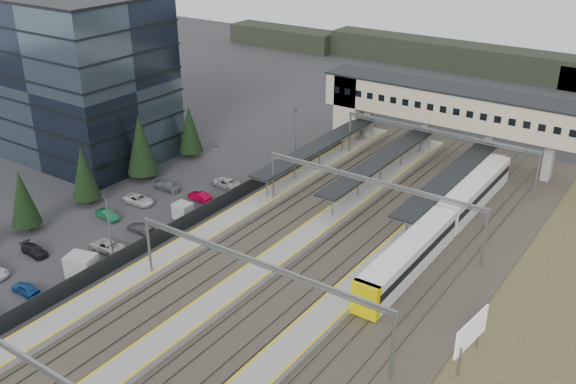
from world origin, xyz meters
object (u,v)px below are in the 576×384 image
Objects in this scene: office_building at (80,77)px; relay_cabin_far at (183,211)px; footbridge at (433,105)px; relay_cabin_near at (82,266)px; train at (444,223)px; billboard at (471,333)px.

office_building is 30.41m from relay_cabin_far.
relay_cabin_near is at bearing -106.57° from footbridge.
office_building is 0.60× the size of footbridge.
relay_cabin_near reaches higher than relay_cabin_far.
train is at bearing 46.45° from relay_cabin_near.
train is at bearing 117.87° from billboard.
footbridge is 1.02× the size of train.
footbridge is at bearing 117.01° from train.
relay_cabin_near is 56.68m from footbridge.
footbridge is 27.71m from train.
billboard is at bearing -62.13° from train.
billboard reaches higher than train.
billboard reaches higher than relay_cabin_near.
relay_cabin_far is 31.97m from train.
billboard is at bearing -8.62° from relay_cabin_far.
relay_cabin_near is 16.08m from relay_cabin_far.
billboard is (22.72, -43.84, -4.87)m from footbridge.
relay_cabin_near is at bearing -165.38° from billboard.
relay_cabin_near is at bearing -40.91° from office_building.
office_building is at bearing 163.81° from relay_cabin_far.
relay_cabin_near is at bearing -88.24° from relay_cabin_far.
relay_cabin_far is 0.40× the size of billboard.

